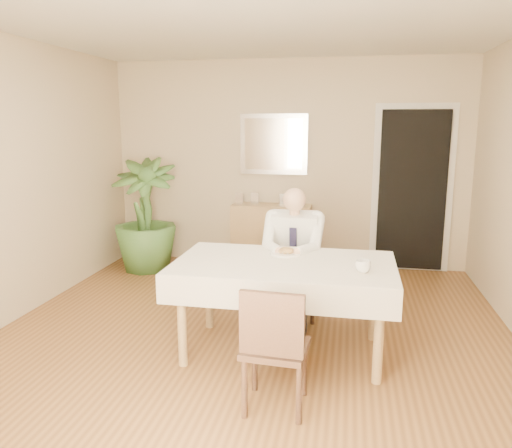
% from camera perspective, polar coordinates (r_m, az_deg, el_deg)
% --- Properties ---
extents(room, '(5.00, 5.02, 2.60)m').
position_cam_1_polar(room, '(3.96, -0.93, 3.97)').
color(room, brown).
rests_on(room, ground).
extents(window, '(1.34, 0.04, 1.44)m').
position_cam_1_polar(window, '(1.63, -18.64, -2.24)').
color(window, silver).
rests_on(window, room).
extents(doorway, '(0.96, 0.07, 2.10)m').
position_cam_1_polar(doorway, '(6.41, 17.40, 3.64)').
color(doorway, silver).
rests_on(doorway, ground).
extents(mirror, '(0.86, 0.04, 0.76)m').
position_cam_1_polar(mirror, '(6.39, 2.03, 9.09)').
color(mirror, silver).
rests_on(mirror, room).
extents(dining_table, '(1.72, 1.03, 0.75)m').
position_cam_1_polar(dining_table, '(3.93, 3.21, -5.53)').
color(dining_table, '#A88552').
rests_on(dining_table, ground).
extents(chair_far, '(0.50, 0.51, 0.95)m').
position_cam_1_polar(chair_far, '(4.81, 4.56, -3.98)').
color(chair_far, '#3F291C').
rests_on(chair_far, ground).
extents(chair_near, '(0.43, 0.43, 0.84)m').
position_cam_1_polar(chair_near, '(3.19, 2.08, -13.52)').
color(chair_near, '#3F291C').
rests_on(chair_near, ground).
extents(seated_man, '(0.48, 0.72, 1.24)m').
position_cam_1_polar(seated_man, '(4.49, 4.20, -3.06)').
color(seated_man, white).
rests_on(seated_man, ground).
extents(plate, '(0.26, 0.26, 0.02)m').
position_cam_1_polar(plate, '(4.13, 3.44, -3.36)').
color(plate, white).
rests_on(plate, dining_table).
extents(food, '(0.14, 0.14, 0.06)m').
position_cam_1_polar(food, '(4.12, 3.45, -3.06)').
color(food, brown).
rests_on(food, dining_table).
extents(knife, '(0.01, 0.13, 0.01)m').
position_cam_1_polar(knife, '(4.06, 3.90, -3.36)').
color(knife, silver).
rests_on(knife, dining_table).
extents(fork, '(0.01, 0.13, 0.01)m').
position_cam_1_polar(fork, '(4.07, 2.78, -3.32)').
color(fork, silver).
rests_on(fork, dining_table).
extents(coffee_mug, '(0.13, 0.13, 0.09)m').
position_cam_1_polar(coffee_mug, '(3.71, 12.13, -4.75)').
color(coffee_mug, white).
rests_on(coffee_mug, dining_table).
extents(sideboard, '(1.00, 0.35, 0.80)m').
position_cam_1_polar(sideboard, '(6.40, 1.75, -1.31)').
color(sideboard, '#A88552').
rests_on(sideboard, ground).
extents(photo_frame_left, '(0.10, 0.02, 0.14)m').
position_cam_1_polar(photo_frame_left, '(6.41, -1.93, 2.98)').
color(photo_frame_left, silver).
rests_on(photo_frame_left, sideboard).
extents(photo_frame_center, '(0.10, 0.02, 0.14)m').
position_cam_1_polar(photo_frame_center, '(6.41, -0.15, 2.99)').
color(photo_frame_center, silver).
rests_on(photo_frame_center, sideboard).
extents(photo_frame_right, '(0.10, 0.02, 0.14)m').
position_cam_1_polar(photo_frame_right, '(6.32, 3.16, 2.85)').
color(photo_frame_right, silver).
rests_on(photo_frame_right, sideboard).
extents(potted_palm, '(0.90, 0.90, 1.40)m').
position_cam_1_polar(potted_palm, '(6.33, -12.59, 1.02)').
color(potted_palm, '#345924').
rests_on(potted_palm, ground).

